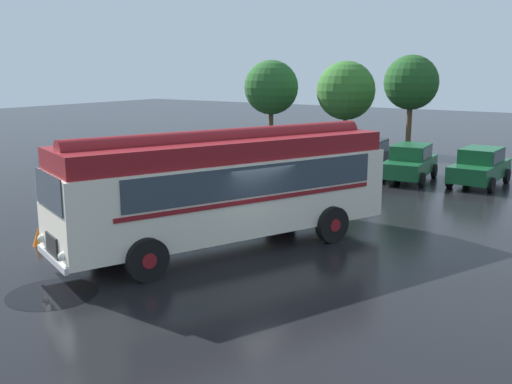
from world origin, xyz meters
name	(u,v)px	position (x,y,z in m)	size (l,w,h in m)	color
ground_plane	(245,249)	(0.00, 0.00, 0.00)	(120.00, 120.00, 0.00)	black
vintage_bus	(227,184)	(-0.52, -0.18, 1.89)	(6.08, 10.27, 3.49)	silver
car_near_left	(305,153)	(-5.30, 12.98, 0.85)	(2.40, 4.40, 1.66)	navy
car_mid_left	(367,157)	(-2.20, 13.65, 0.85)	(2.28, 4.35, 1.66)	black
car_mid_right	(410,162)	(0.20, 13.10, 0.85)	(2.30, 4.36, 1.66)	#144C28
car_far_right	(480,166)	(3.20, 13.71, 0.85)	(2.06, 4.25, 1.66)	#144C28
tree_far_left	(272,87)	(-11.67, 19.81, 3.88)	(3.54, 3.54, 5.64)	#4C3823
tree_left_of_centre	(344,91)	(-6.89, 20.63, 3.69)	(3.65, 3.65, 5.57)	#4C3823
tree_centre	(410,83)	(-2.25, 19.36, 4.30)	(3.05, 3.05, 5.86)	#4C3823
traffic_cone	(39,237)	(-5.26, -3.15, 0.28)	(0.36, 0.36, 0.55)	orange
puddle_patch	(53,294)	(-1.70, -5.42, 0.00)	(2.10, 2.10, 0.01)	black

